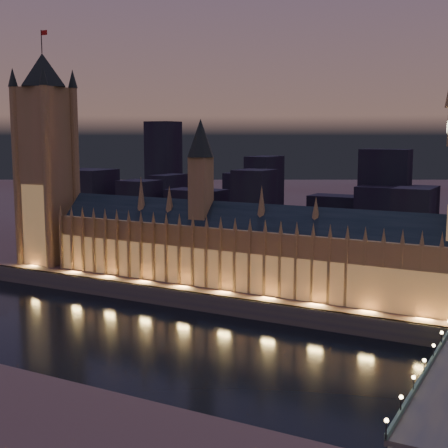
% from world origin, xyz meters
% --- Properties ---
extents(ground_plane, '(2000.00, 2000.00, 0.00)m').
position_xyz_m(ground_plane, '(0.00, 0.00, 0.00)').
color(ground_plane, black).
rests_on(ground_plane, ground).
extents(north_bank, '(2000.00, 960.00, 8.00)m').
position_xyz_m(north_bank, '(0.00, 520.00, 4.00)').
color(north_bank, '#513530').
rests_on(north_bank, ground).
extents(embankment_wall, '(2000.00, 2.50, 8.00)m').
position_xyz_m(embankment_wall, '(0.00, 41.00, 4.00)').
color(embankment_wall, '#414851').
rests_on(embankment_wall, ground).
extents(palace_of_westminster, '(202.00, 22.43, 78.00)m').
position_xyz_m(palace_of_westminster, '(7.72, 61.74, 26.37)').
color(palace_of_westminster, olive).
rests_on(palace_of_westminster, north_bank).
extents(victoria_tower, '(31.68, 31.68, 125.94)m').
position_xyz_m(victoria_tower, '(-110.00, 61.93, 70.58)').
color(victoria_tower, olive).
rests_on(victoria_tower, north_bank).
extents(city_backdrop, '(488.89, 215.63, 83.23)m').
position_xyz_m(city_backdrop, '(41.81, 248.18, 32.15)').
color(city_backdrop, black).
rests_on(city_backdrop, north_bank).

